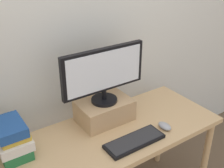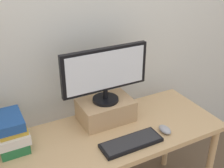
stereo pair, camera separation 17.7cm
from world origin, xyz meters
name	(u,v)px [view 2 (the right image)]	position (x,y,z in m)	size (l,w,h in m)	color
back_wall	(81,36)	(0.00, 0.48, 1.30)	(7.00, 0.08, 2.60)	silver
desk	(112,143)	(0.00, 0.00, 0.68)	(1.48, 0.61, 0.77)	tan
riser_box	(106,110)	(0.03, 0.16, 0.85)	(0.37, 0.25, 0.15)	tan
computer_monitor	(105,72)	(0.03, 0.16, 1.14)	(0.60, 0.18, 0.38)	black
keyboard	(131,143)	(0.04, -0.16, 0.79)	(0.39, 0.14, 0.02)	black
computer_mouse	(165,129)	(0.31, -0.16, 0.79)	(0.06, 0.10, 0.04)	#99999E
book_stack	(11,132)	(-0.60, 0.16, 0.87)	(0.19, 0.25, 0.21)	#236B38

